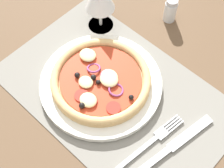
{
  "coord_description": "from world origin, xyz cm",
  "views": [
    {
      "loc": [
        25.65,
        -28.48,
        66.96
      ],
      "look_at": [
        -1.11,
        0.0,
        2.87
      ],
      "focal_mm": 54.8,
      "sensor_mm": 36.0,
      "label": 1
    }
  ],
  "objects_px": {
    "plate": "(101,84)",
    "knife": "(176,144)",
    "pizza": "(101,80)",
    "fork": "(153,140)",
    "pepper_shaker": "(170,10)"
  },
  "relations": [
    {
      "from": "pizza",
      "to": "fork",
      "type": "relative_size",
      "value": 1.24
    },
    {
      "from": "plate",
      "to": "knife",
      "type": "bearing_deg",
      "value": 1.18
    },
    {
      "from": "plate",
      "to": "knife",
      "type": "distance_m",
      "value": 0.21
    },
    {
      "from": "fork",
      "to": "pepper_shaker",
      "type": "distance_m",
      "value": 0.35
    },
    {
      "from": "plate",
      "to": "pepper_shaker",
      "type": "relative_size",
      "value": 4.12
    },
    {
      "from": "pizza",
      "to": "fork",
      "type": "height_order",
      "value": "pizza"
    },
    {
      "from": "pizza",
      "to": "pepper_shaker",
      "type": "distance_m",
      "value": 0.27
    },
    {
      "from": "knife",
      "to": "plate",
      "type": "bearing_deg",
      "value": 101.16
    },
    {
      "from": "plate",
      "to": "knife",
      "type": "relative_size",
      "value": 1.38
    },
    {
      "from": "plate",
      "to": "pizza",
      "type": "distance_m",
      "value": 0.02
    },
    {
      "from": "plate",
      "to": "pizza",
      "type": "bearing_deg",
      "value": -74.02
    },
    {
      "from": "knife",
      "to": "pepper_shaker",
      "type": "distance_m",
      "value": 0.35
    },
    {
      "from": "plate",
      "to": "fork",
      "type": "distance_m",
      "value": 0.17
    },
    {
      "from": "pizza",
      "to": "fork",
      "type": "bearing_deg",
      "value": -7.07
    },
    {
      "from": "fork",
      "to": "pepper_shaker",
      "type": "relative_size",
      "value": 2.69
    }
  ]
}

